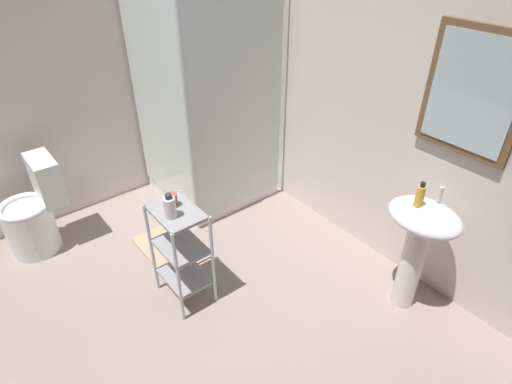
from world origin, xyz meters
TOP-DOWN VIEW (x-y plane):
  - ground_plane at (0.00, 0.00)m, footprint 4.20×4.20m
  - wall_back at (0.01, 1.85)m, footprint 4.20×0.14m
  - wall_left at (-1.85, 0.00)m, footprint 0.10×4.20m
  - shower_stall at (-1.23, 1.19)m, footprint 0.92×0.92m
  - pedestal_sink at (0.70, 1.52)m, footprint 0.46×0.37m
  - sink_faucet at (0.70, 1.64)m, footprint 0.03×0.03m
  - toilet at (-1.48, -0.26)m, footprint 0.37×0.49m
  - storage_cart at (-0.30, 0.37)m, footprint 0.38×0.28m
  - hand_soap_bottle at (0.65, 1.50)m, footprint 0.05×0.05m
  - lotion_bottle_white at (-0.26, 0.32)m, footprint 0.07×0.07m
  - rinse_cup at (-0.36, 0.38)m, footprint 0.07×0.07m
  - bath_mat at (-0.80, 0.52)m, footprint 0.60×0.40m

SIDE VIEW (x-z plane):
  - ground_plane at x=0.00m, z-range -0.02..0.00m
  - bath_mat at x=-0.80m, z-range 0.00..0.02m
  - toilet at x=-1.48m, z-range -0.07..0.69m
  - storage_cart at x=-0.30m, z-range 0.07..0.81m
  - shower_stall at x=-1.23m, z-range -0.54..1.46m
  - pedestal_sink at x=0.70m, z-range 0.17..0.98m
  - rinse_cup at x=-0.36m, z-range 0.74..0.83m
  - lotion_bottle_white at x=-0.26m, z-range 0.73..0.90m
  - sink_faucet at x=0.70m, z-range 0.81..0.91m
  - hand_soap_bottle at x=0.65m, z-range 0.80..0.96m
  - wall_left at x=-1.85m, z-range 0.00..2.50m
  - wall_back at x=0.01m, z-range 0.00..2.50m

